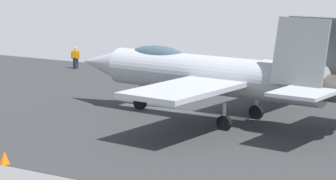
% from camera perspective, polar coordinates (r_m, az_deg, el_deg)
% --- Properties ---
extents(ground_plane, '(400.00, 400.00, 0.00)m').
position_cam_1_polar(ground_plane, '(40.10, 0.27, -1.66)').
color(ground_plane, slate).
extents(runway_strip, '(240.00, 26.00, 0.02)m').
position_cam_1_polar(runway_strip, '(40.08, 0.30, -1.64)').
color(runway_strip, '#343435').
rests_on(runway_strip, ground).
extents(fighter_jet, '(17.05, 14.26, 5.67)m').
position_cam_1_polar(fighter_jet, '(37.37, 3.38, 1.32)').
color(fighter_jet, '#ADAEB5').
rests_on(fighter_jet, ground).
extents(crew_person, '(0.67, 0.40, 1.71)m').
position_cam_1_polar(crew_person, '(56.30, -7.38, 2.55)').
color(crew_person, '#1E2338').
rests_on(crew_person, ground).
extents(marker_cone_mid, '(0.44, 0.44, 0.55)m').
position_cam_1_polar(marker_cone_mid, '(30.24, -12.90, -5.29)').
color(marker_cone_mid, orange).
rests_on(marker_cone_mid, ground).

